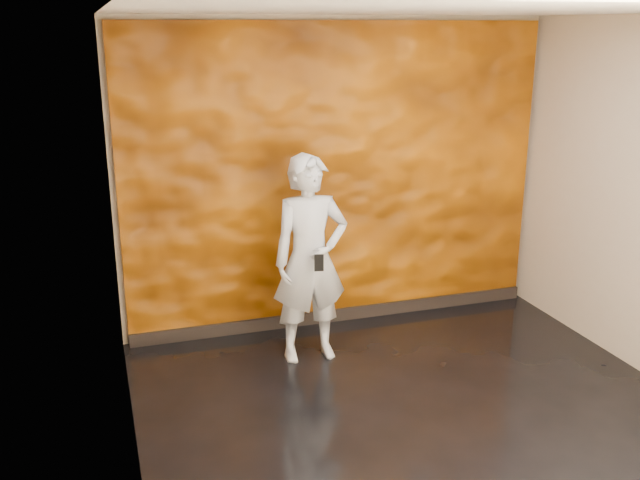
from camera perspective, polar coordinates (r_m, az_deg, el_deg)
The scene contains 5 objects.
room at distance 4.74m, azimuth 9.37°, elevation 0.48°, with size 4.02×4.02×2.81m.
feature_wall at distance 6.49m, azimuth 1.50°, elevation 4.96°, with size 3.90×0.06×2.75m, color #C06004.
baseboard at distance 6.85m, azimuth 1.52°, elevation -5.98°, with size 3.90×0.04×0.12m, color black.
man at distance 5.85m, azimuth -0.78°, elevation -1.55°, with size 0.63×0.42×1.74m, color #9CA2AB.
phone at distance 5.59m, azimuth -0.08°, elevation -1.83°, with size 0.07×0.01×0.14m, color black.
Camera 1 is at (-2.12, -4.03, 2.72)m, focal length 40.00 mm.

